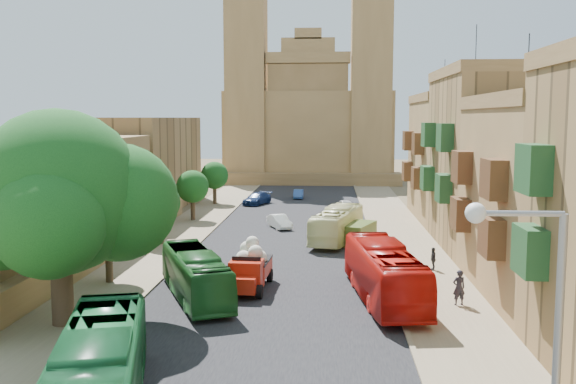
# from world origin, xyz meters

# --- Properties ---
(ground) EXTENTS (260.00, 260.00, 0.00)m
(ground) POSITION_xyz_m (0.00, 0.00, 0.00)
(ground) COLOR brown
(road_surface) EXTENTS (14.00, 140.00, 0.01)m
(road_surface) POSITION_xyz_m (0.00, 30.00, 0.01)
(road_surface) COLOR black
(road_surface) RESTS_ON ground
(sidewalk_east) EXTENTS (5.00, 140.00, 0.01)m
(sidewalk_east) POSITION_xyz_m (9.50, 30.00, 0.01)
(sidewalk_east) COLOR #7E6D52
(sidewalk_east) RESTS_ON ground
(sidewalk_west) EXTENTS (5.00, 140.00, 0.01)m
(sidewalk_west) POSITION_xyz_m (-9.50, 30.00, 0.01)
(sidewalk_west) COLOR #7E6D52
(sidewalk_west) RESTS_ON ground
(kerb_east) EXTENTS (0.25, 140.00, 0.12)m
(kerb_east) POSITION_xyz_m (7.00, 30.00, 0.06)
(kerb_east) COLOR #7E6D52
(kerb_east) RESTS_ON ground
(kerb_west) EXTENTS (0.25, 140.00, 0.12)m
(kerb_west) POSITION_xyz_m (-7.00, 30.00, 0.06)
(kerb_west) COLOR #7E6D52
(kerb_west) RESTS_ON ground
(townhouse_b) EXTENTS (9.00, 14.00, 14.90)m
(townhouse_b) POSITION_xyz_m (15.95, 11.00, 5.66)
(townhouse_b) COLOR olive
(townhouse_b) RESTS_ON ground
(townhouse_c) EXTENTS (9.00, 14.00, 17.40)m
(townhouse_c) POSITION_xyz_m (15.95, 25.00, 6.91)
(townhouse_c) COLOR olive
(townhouse_c) RESTS_ON ground
(townhouse_d) EXTENTS (9.00, 14.00, 15.90)m
(townhouse_d) POSITION_xyz_m (15.95, 39.00, 6.16)
(townhouse_d) COLOR olive
(townhouse_d) RESTS_ON ground
(west_wall) EXTENTS (1.00, 40.00, 1.80)m
(west_wall) POSITION_xyz_m (-12.50, 20.00, 0.90)
(west_wall) COLOR olive
(west_wall) RESTS_ON ground
(west_building_low) EXTENTS (10.00, 28.00, 8.40)m
(west_building_low) POSITION_xyz_m (-18.00, 18.00, 4.20)
(west_building_low) COLOR brown
(west_building_low) RESTS_ON ground
(west_building_mid) EXTENTS (10.00, 22.00, 10.00)m
(west_building_mid) POSITION_xyz_m (-18.00, 44.00, 5.00)
(west_building_mid) COLOR olive
(west_building_mid) RESTS_ON ground
(church) EXTENTS (28.00, 22.50, 36.30)m
(church) POSITION_xyz_m (-0.00, 78.61, 9.52)
(church) COLOR olive
(church) RESTS_ON ground
(ficus_tree) EXTENTS (10.43, 9.60, 10.43)m
(ficus_tree) POSITION_xyz_m (-9.41, 4.01, 6.17)
(ficus_tree) COLOR #3B2C1D
(ficus_tree) RESTS_ON ground
(street_tree_a) EXTENTS (3.15, 3.15, 4.85)m
(street_tree_a) POSITION_xyz_m (-10.00, 12.00, 3.24)
(street_tree_a) COLOR #3B2C1D
(street_tree_a) RESTS_ON ground
(street_tree_b) EXTENTS (3.19, 3.19, 4.90)m
(street_tree_b) POSITION_xyz_m (-10.00, 24.00, 3.28)
(street_tree_b) COLOR #3B2C1D
(street_tree_b) RESTS_ON ground
(street_tree_c) EXTENTS (3.19, 3.19, 4.90)m
(street_tree_c) POSITION_xyz_m (-10.00, 36.00, 3.28)
(street_tree_c) COLOR #3B2C1D
(street_tree_c) RESTS_ON ground
(street_tree_d) EXTENTS (3.21, 3.21, 4.94)m
(street_tree_d) POSITION_xyz_m (-10.00, 48.00, 3.30)
(street_tree_d) COLOR #3B2C1D
(street_tree_d) RESTS_ON ground
(streetlamp) EXTENTS (2.11, 0.44, 8.22)m
(streetlamp) POSITION_xyz_m (7.72, -12.00, 5.20)
(streetlamp) COLOR gray
(streetlamp) RESTS_ON ground
(red_truck) EXTENTS (2.31, 5.26, 3.01)m
(red_truck) POSITION_xyz_m (-1.24, 10.95, 1.32)
(red_truck) COLOR #B11F0D
(red_truck) RESTS_ON ground
(olive_pickup) EXTENTS (3.13, 4.40, 1.67)m
(olive_pickup) POSITION_xyz_m (5.67, 24.92, 0.81)
(olive_pickup) COLOR #445821
(olive_pickup) RESTS_ON ground
(bus_green_south) EXTENTS (5.23, 11.45, 3.11)m
(bus_green_south) POSITION_xyz_m (-4.16, -5.71, 1.55)
(bus_green_south) COLOR #165E2F
(bus_green_south) RESTS_ON ground
(bus_green_north) EXTENTS (5.87, 9.72, 2.68)m
(bus_green_north) POSITION_xyz_m (-4.00, 8.82, 1.34)
(bus_green_north) COLOR #1F6125
(bus_green_north) RESTS_ON ground
(bus_red_east) EXTENTS (4.04, 11.40, 3.11)m
(bus_red_east) POSITION_xyz_m (6.37, 9.09, 1.55)
(bus_red_east) COLOR #BC110A
(bus_red_east) RESTS_ON ground
(bus_cream_east) EXTENTS (4.65, 10.19, 2.76)m
(bus_cream_east) POSITION_xyz_m (4.00, 25.90, 1.38)
(bus_cream_east) COLOR beige
(bus_cream_east) RESTS_ON ground
(car_blue_a) EXTENTS (2.76, 3.77, 1.19)m
(car_blue_a) POSITION_xyz_m (-4.17, 11.73, 0.60)
(car_blue_a) COLOR #416CC7
(car_blue_a) RESTS_ON ground
(car_white_a) EXTENTS (2.69, 3.92, 1.22)m
(car_white_a) POSITION_xyz_m (-1.16, 31.82, 0.61)
(car_white_a) COLOR white
(car_white_a) RESTS_ON ground
(car_cream) EXTENTS (3.77, 5.67, 1.45)m
(car_cream) POSITION_xyz_m (3.34, 27.03, 0.72)
(car_cream) COLOR beige
(car_cream) RESTS_ON ground
(car_dkblue) EXTENTS (3.47, 5.01, 1.35)m
(car_dkblue) POSITION_xyz_m (-5.00, 47.66, 0.67)
(car_dkblue) COLOR navy
(car_dkblue) RESTS_ON ground
(car_white_b) EXTENTS (2.36, 4.03, 1.29)m
(car_white_b) POSITION_xyz_m (4.98, 42.91, 0.64)
(car_white_b) COLOR silver
(car_white_b) RESTS_ON ground
(car_blue_b) EXTENTS (1.20, 3.35, 1.10)m
(car_blue_b) POSITION_xyz_m (-0.50, 53.54, 0.55)
(car_blue_b) COLOR #3358A2
(car_blue_b) RESTS_ON ground
(pedestrian_a) EXTENTS (0.80, 0.62, 1.92)m
(pedestrian_a) POSITION_xyz_m (10.29, 8.48, 0.96)
(pedestrian_a) COLOR #25222A
(pedestrian_a) RESTS_ON ground
(pedestrian_c) EXTENTS (0.40, 0.91, 1.53)m
(pedestrian_c) POSITION_xyz_m (10.19, 16.40, 0.77)
(pedestrian_c) COLOR #313032
(pedestrian_c) RESTS_ON ground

